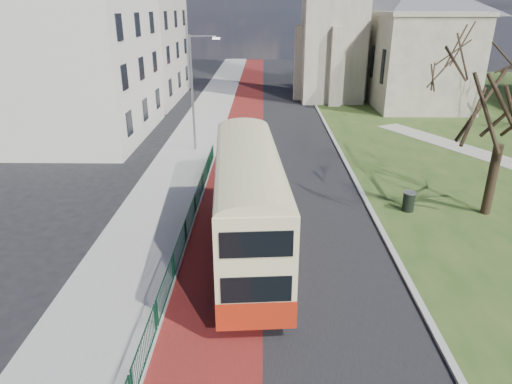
{
  "coord_description": "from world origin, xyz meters",
  "views": [
    {
      "loc": [
        0.47,
        -14.18,
        9.88
      ],
      "look_at": [
        0.17,
        5.11,
        2.0
      ],
      "focal_mm": 32.0,
      "sensor_mm": 36.0,
      "label": 1
    }
  ],
  "objects_px": {
    "winter_tree_near": "(512,85)",
    "litter_bin": "(409,201)",
    "bus": "(248,200)",
    "streetlamp": "(194,88)"
  },
  "relations": [
    {
      "from": "streetlamp",
      "to": "bus",
      "type": "height_order",
      "value": "streetlamp"
    },
    {
      "from": "streetlamp",
      "to": "litter_bin",
      "type": "relative_size",
      "value": 7.63
    },
    {
      "from": "winter_tree_near",
      "to": "litter_bin",
      "type": "height_order",
      "value": "winter_tree_near"
    },
    {
      "from": "streetlamp",
      "to": "litter_bin",
      "type": "bearing_deg",
      "value": -40.48
    },
    {
      "from": "winter_tree_near",
      "to": "litter_bin",
      "type": "xyz_separation_m",
      "value": [
        -3.89,
        0.23,
        -5.96
      ]
    },
    {
      "from": "streetlamp",
      "to": "litter_bin",
      "type": "height_order",
      "value": "streetlamp"
    },
    {
      "from": "litter_bin",
      "to": "streetlamp",
      "type": "bearing_deg",
      "value": 139.52
    },
    {
      "from": "streetlamp",
      "to": "bus",
      "type": "distance_m",
      "value": 15.91
    },
    {
      "from": "bus",
      "to": "litter_bin",
      "type": "bearing_deg",
      "value": 25.55
    },
    {
      "from": "bus",
      "to": "litter_bin",
      "type": "distance_m",
      "value": 9.58
    }
  ]
}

